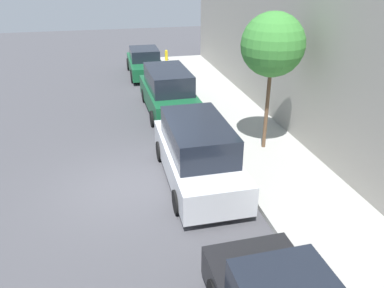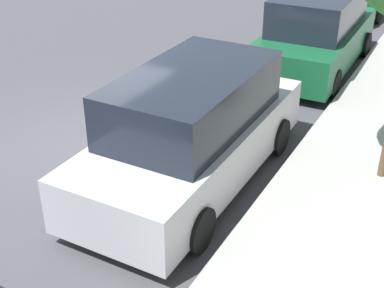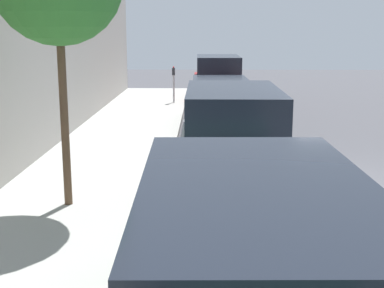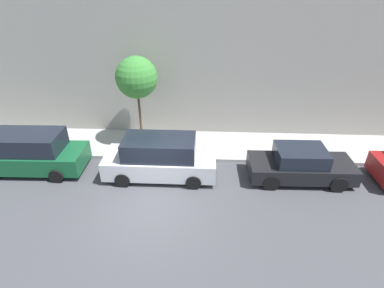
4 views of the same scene
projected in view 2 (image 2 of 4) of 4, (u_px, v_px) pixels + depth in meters
ground_plane at (85, 147)px, 9.84m from camera, size 60.00×60.00×0.00m
sidewalk at (358, 222)px, 7.71m from camera, size 2.94×32.00×0.15m
parked_minivan_third at (193, 130)px, 8.43m from camera, size 2.02×4.91×1.90m
parked_minivan_fourth at (317, 32)px, 12.98m from camera, size 2.02×4.94×1.90m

